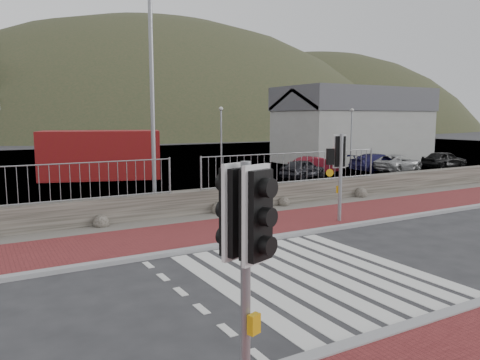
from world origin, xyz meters
TOP-DOWN VIEW (x-y plane):
  - ground at (0.00, 0.00)m, footprint 220.00×220.00m
  - sidewalk_far at (0.00, 4.50)m, footprint 40.00×3.00m
  - kerb_near at (0.00, -3.00)m, footprint 40.00×0.25m
  - kerb_far at (0.00, 3.00)m, footprint 40.00×0.25m
  - zebra_crossing at (-0.00, 0.00)m, footprint 4.62×5.60m
  - gravel_strip at (0.00, 6.50)m, footprint 40.00×1.50m
  - stone_wall at (0.00, 7.30)m, footprint 40.00×0.60m
  - railing at (0.00, 7.15)m, footprint 18.07×0.07m
  - quay at (0.00, 27.90)m, footprint 120.00×40.00m
  - water at (0.00, 62.90)m, footprint 220.00×50.00m
  - harbor_building at (20.00, 19.90)m, footprint 12.20×6.20m
  - hills_backdrop at (6.74, 87.90)m, footprint 254.00×90.00m
  - traffic_signal_near at (-3.82, -3.49)m, footprint 0.50×0.39m
  - traffic_signal_far at (4.02, 3.67)m, footprint 0.73×0.45m
  - streetlight at (-0.68, 8.14)m, footprint 1.80×0.63m
  - shipping_container at (-0.05, 19.33)m, footprint 7.12×4.59m
  - car_a at (10.12, 13.58)m, footprint 3.50×2.27m
  - car_b at (11.96, 14.75)m, footprint 3.37×1.26m
  - car_c at (16.48, 13.86)m, footprint 4.11×1.82m
  - car_d at (17.40, 13.07)m, footprint 4.34×2.68m
  - car_e at (22.14, 13.10)m, footprint 3.52×1.58m

SIDE VIEW (x-z plane):
  - hills_backdrop at x=6.74m, z-range -73.05..26.95m
  - ground at x=0.00m, z-range 0.00..0.00m
  - quay at x=0.00m, z-range -0.25..0.25m
  - water at x=0.00m, z-range -0.03..0.03m
  - zebra_crossing at x=0.00m, z-range 0.00..0.01m
  - gravel_strip at x=0.00m, z-range 0.00..0.06m
  - sidewalk_far at x=0.00m, z-range 0.00..0.08m
  - kerb_near at x=0.00m, z-range -0.01..0.11m
  - kerb_far at x=0.00m, z-range -0.01..0.11m
  - stone_wall at x=0.00m, z-range 0.00..0.90m
  - car_b at x=11.96m, z-range 0.00..1.10m
  - car_a at x=10.12m, z-range 0.00..1.11m
  - car_d at x=17.40m, z-range 0.00..1.12m
  - car_c at x=16.48m, z-range 0.00..1.17m
  - car_e at x=22.14m, z-range 0.00..1.17m
  - shipping_container at x=-0.05m, z-range 0.00..2.75m
  - railing at x=0.00m, z-range 1.21..2.43m
  - traffic_signal_far at x=4.02m, z-range 0.67..3.65m
  - traffic_signal_near at x=-3.82m, z-range 0.67..3.70m
  - harbor_building at x=20.00m, z-range 0.03..5.83m
  - streetlight at x=-0.68m, z-range 0.54..9.17m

